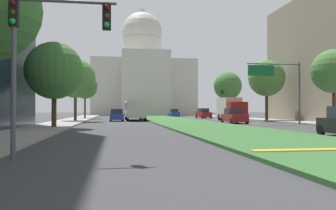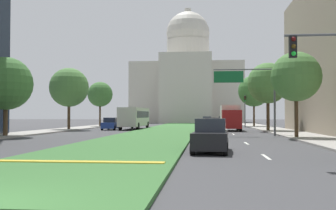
{
  "view_description": "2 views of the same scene",
  "coord_description": "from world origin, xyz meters",
  "px_view_note": "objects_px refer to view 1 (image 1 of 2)",
  "views": [
    {
      "loc": [
        -7.95,
        -3.97,
        1.58
      ],
      "look_at": [
        0.37,
        50.39,
        2.27
      ],
      "focal_mm": 37.4,
      "sensor_mm": 36.0,
      "label": 1
    },
    {
      "loc": [
        4.84,
        -7.21,
        1.94
      ],
      "look_at": [
        -1.09,
        53.61,
        3.55
      ],
      "focal_mm": 41.73,
      "sensor_mm": 36.0,
      "label": 2
    }
  ],
  "objects_px": {
    "box_truck_delivery": "(231,109)",
    "sedan_very_far": "(174,113)",
    "street_tree_right_mid": "(334,71)",
    "street_tree_left_far": "(75,78)",
    "traffic_light_far_right": "(222,100)",
    "street_tree_left_distant": "(85,87)",
    "city_bus": "(135,108)",
    "sedan_midblock": "(234,116)",
    "traffic_light_near_left": "(42,40)",
    "street_tree_right_far": "(267,78)",
    "street_tree_left_mid": "(54,71)",
    "sedan_far_horizon": "(203,114)",
    "overhead_guide_sign": "(280,80)",
    "capitol_building": "(142,79)",
    "sedan_distant": "(117,115)",
    "street_tree_right_distant": "(228,86)"
  },
  "relations": [
    {
      "from": "overhead_guide_sign",
      "to": "street_tree_left_mid",
      "type": "height_order",
      "value": "street_tree_left_mid"
    },
    {
      "from": "sedan_far_horizon",
      "to": "street_tree_right_far",
      "type": "bearing_deg",
      "value": -75.3
    },
    {
      "from": "traffic_light_far_right",
      "to": "street_tree_left_far",
      "type": "xyz_separation_m",
      "value": [
        -24.0,
        -14.29,
        2.24
      ]
    },
    {
      "from": "sedan_distant",
      "to": "sedan_far_horizon",
      "type": "xyz_separation_m",
      "value": [
        15.53,
        13.52,
        0.06
      ]
    },
    {
      "from": "city_bus",
      "to": "sedan_very_far",
      "type": "bearing_deg",
      "value": 68.61
    },
    {
      "from": "overhead_guide_sign",
      "to": "sedan_far_horizon",
      "type": "xyz_separation_m",
      "value": [
        -1.24,
        26.87,
        -3.83
      ]
    },
    {
      "from": "traffic_light_near_left",
      "to": "sedan_midblock",
      "type": "height_order",
      "value": "traffic_light_near_left"
    },
    {
      "from": "sedan_far_horizon",
      "to": "traffic_light_far_right",
      "type": "bearing_deg",
      "value": -14.22
    },
    {
      "from": "traffic_light_far_right",
      "to": "overhead_guide_sign",
      "type": "xyz_separation_m",
      "value": [
        -2.0,
        -26.05,
        1.35
      ]
    },
    {
      "from": "overhead_guide_sign",
      "to": "street_tree_left_far",
      "type": "height_order",
      "value": "street_tree_left_far"
    },
    {
      "from": "box_truck_delivery",
      "to": "sedan_very_far",
      "type": "bearing_deg",
      "value": 95.37
    },
    {
      "from": "traffic_light_far_right",
      "to": "street_tree_left_distant",
      "type": "height_order",
      "value": "street_tree_left_distant"
    },
    {
      "from": "sedan_midblock",
      "to": "sedan_very_far",
      "type": "distance_m",
      "value": 38.37
    },
    {
      "from": "street_tree_right_mid",
      "to": "sedan_very_far",
      "type": "bearing_deg",
      "value": 98.81
    },
    {
      "from": "traffic_light_near_left",
      "to": "street_tree_right_mid",
      "type": "height_order",
      "value": "street_tree_right_mid"
    },
    {
      "from": "sedan_distant",
      "to": "city_bus",
      "type": "bearing_deg",
      "value": 48.19
    },
    {
      "from": "street_tree_right_far",
      "to": "sedan_distant",
      "type": "bearing_deg",
      "value": 170.87
    },
    {
      "from": "traffic_light_near_left",
      "to": "street_tree_right_distant",
      "type": "xyz_separation_m",
      "value": [
        22.97,
        50.52,
        2.13
      ]
    },
    {
      "from": "sedan_very_far",
      "to": "sedan_far_horizon",
      "type": "bearing_deg",
      "value": -79.66
    },
    {
      "from": "traffic_light_near_left",
      "to": "street_tree_right_far",
      "type": "relative_size",
      "value": 0.63
    },
    {
      "from": "street_tree_right_mid",
      "to": "street_tree_left_far",
      "type": "height_order",
      "value": "street_tree_left_far"
    },
    {
      "from": "overhead_guide_sign",
      "to": "street_tree_left_mid",
      "type": "bearing_deg",
      "value": -168.57
    },
    {
      "from": "overhead_guide_sign",
      "to": "street_tree_left_far",
      "type": "distance_m",
      "value": 24.96
    },
    {
      "from": "street_tree_right_far",
      "to": "sedan_far_horizon",
      "type": "distance_m",
      "value": 17.98
    },
    {
      "from": "street_tree_left_far",
      "to": "city_bus",
      "type": "bearing_deg",
      "value": 29.85
    },
    {
      "from": "street_tree_right_distant",
      "to": "box_truck_delivery",
      "type": "relative_size",
      "value": 1.33
    },
    {
      "from": "overhead_guide_sign",
      "to": "street_tree_left_mid",
      "type": "xyz_separation_m",
      "value": [
        -21.95,
        -4.44,
        0.09
      ]
    },
    {
      "from": "street_tree_left_far",
      "to": "traffic_light_near_left",
      "type": "bearing_deg",
      "value": -85.56
    },
    {
      "from": "street_tree_right_distant",
      "to": "sedan_far_horizon",
      "type": "relative_size",
      "value": 1.9
    },
    {
      "from": "street_tree_left_mid",
      "to": "city_bus",
      "type": "height_order",
      "value": "street_tree_left_mid"
    },
    {
      "from": "street_tree_left_distant",
      "to": "street_tree_left_mid",
      "type": "bearing_deg",
      "value": -89.83
    },
    {
      "from": "street_tree_right_distant",
      "to": "sedan_very_far",
      "type": "xyz_separation_m",
      "value": [
        -7.66,
        14.29,
        -5.14
      ]
    },
    {
      "from": "street_tree_left_mid",
      "to": "sedan_far_horizon",
      "type": "xyz_separation_m",
      "value": [
        20.71,
        31.3,
        -3.92
      ]
    },
    {
      "from": "street_tree_right_mid",
      "to": "sedan_far_horizon",
      "type": "bearing_deg",
      "value": 98.05
    },
    {
      "from": "street_tree_right_distant",
      "to": "sedan_very_far",
      "type": "height_order",
      "value": "street_tree_right_distant"
    },
    {
      "from": "sedan_midblock",
      "to": "box_truck_delivery",
      "type": "height_order",
      "value": "box_truck_delivery"
    },
    {
      "from": "street_tree_left_far",
      "to": "sedan_far_horizon",
      "type": "height_order",
      "value": "street_tree_left_far"
    },
    {
      "from": "street_tree_right_far",
      "to": "box_truck_delivery",
      "type": "xyz_separation_m",
      "value": [
        -4.34,
        1.85,
        -4.1
      ]
    },
    {
      "from": "traffic_light_near_left",
      "to": "sedan_midblock",
      "type": "distance_m",
      "value": 30.88
    },
    {
      "from": "street_tree_left_mid",
      "to": "sedan_far_horizon",
      "type": "bearing_deg",
      "value": 56.51
    },
    {
      "from": "capitol_building",
      "to": "city_bus",
      "type": "height_order",
      "value": "capitol_building"
    },
    {
      "from": "street_tree_right_mid",
      "to": "street_tree_right_far",
      "type": "distance_m",
      "value": 14.54
    },
    {
      "from": "street_tree_left_far",
      "to": "city_bus",
      "type": "distance_m",
      "value": 9.78
    },
    {
      "from": "capitol_building",
      "to": "box_truck_delivery",
      "type": "distance_m",
      "value": 56.52
    },
    {
      "from": "overhead_guide_sign",
      "to": "sedan_very_far",
      "type": "height_order",
      "value": "overhead_guide_sign"
    },
    {
      "from": "street_tree_left_distant",
      "to": "city_bus",
      "type": "bearing_deg",
      "value": -53.52
    },
    {
      "from": "traffic_light_near_left",
      "to": "street_tree_left_mid",
      "type": "height_order",
      "value": "street_tree_left_mid"
    },
    {
      "from": "street_tree_left_distant",
      "to": "sedan_midblock",
      "type": "xyz_separation_m",
      "value": [
        18.39,
        -23.09,
        -4.66
      ]
    },
    {
      "from": "sedan_very_far",
      "to": "street_tree_left_far",
      "type": "bearing_deg",
      "value": -120.59
    },
    {
      "from": "city_bus",
      "to": "sedan_midblock",
      "type": "bearing_deg",
      "value": -49.8
    }
  ]
}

